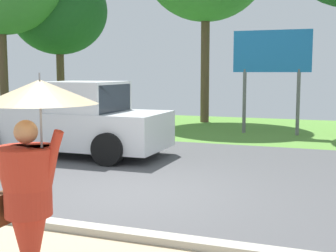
{
  "coord_description": "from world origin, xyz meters",
  "views": [
    {
      "loc": [
        3.43,
        -7.24,
        2.15
      ],
      "look_at": [
        0.37,
        1.0,
        1.1
      ],
      "focal_mm": 49.68,
      "sensor_mm": 36.0,
      "label": 1
    }
  ],
  "objects_px": {
    "monk_pedestrian": "(31,182)",
    "tree_center_back": "(59,11)",
    "pickup_truck": "(68,121)",
    "roadside_billboard": "(272,59)"
  },
  "relations": [
    {
      "from": "monk_pedestrian",
      "to": "tree_center_back",
      "type": "bearing_deg",
      "value": 123.3
    },
    {
      "from": "pickup_truck",
      "to": "tree_center_back",
      "type": "distance_m",
      "value": 11.1
    },
    {
      "from": "pickup_truck",
      "to": "tree_center_back",
      "type": "bearing_deg",
      "value": 117.21
    },
    {
      "from": "monk_pedestrian",
      "to": "pickup_truck",
      "type": "distance_m",
      "value": 7.82
    },
    {
      "from": "pickup_truck",
      "to": "monk_pedestrian",
      "type": "bearing_deg",
      "value": -67.01
    },
    {
      "from": "monk_pedestrian",
      "to": "pickup_truck",
      "type": "height_order",
      "value": "monk_pedestrian"
    },
    {
      "from": "monk_pedestrian",
      "to": "tree_center_back",
      "type": "distance_m",
      "value": 18.53
    },
    {
      "from": "monk_pedestrian",
      "to": "roadside_billboard",
      "type": "relative_size",
      "value": 0.61
    },
    {
      "from": "monk_pedestrian",
      "to": "pickup_truck",
      "type": "relative_size",
      "value": 0.41
    },
    {
      "from": "monk_pedestrian",
      "to": "tree_center_back",
      "type": "relative_size",
      "value": 0.31
    }
  ]
}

